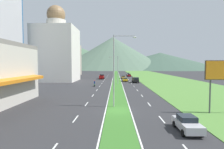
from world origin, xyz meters
The scene contains 47 objects.
ground_plane centered at (0.00, 0.00, 0.00)m, with size 600.00×600.00×0.00m, color #2D2D30.
grass_median centered at (0.00, 60.00, 0.03)m, with size 3.20×240.00×0.06m, color #387028.
grass_verge_right centered at (20.60, 60.00, 0.03)m, with size 24.00×240.00×0.06m, color #518438.
lane_dash_left_2 centered at (-5.10, -3.74, 0.01)m, with size 0.16×2.80×0.01m, color silver.
lane_dash_left_3 centered at (-5.10, 4.40, 0.01)m, with size 0.16×2.80×0.01m, color silver.
lane_dash_left_4 centered at (-5.10, 12.53, 0.01)m, with size 0.16×2.80×0.01m, color silver.
lane_dash_left_5 centered at (-5.10, 20.66, 0.01)m, with size 0.16×2.80×0.01m, color silver.
lane_dash_left_6 centered at (-5.10, 28.79, 0.01)m, with size 0.16×2.80×0.01m, color silver.
lane_dash_left_7 centered at (-5.10, 36.93, 0.01)m, with size 0.16×2.80×0.01m, color silver.
lane_dash_left_8 centered at (-5.10, 45.06, 0.01)m, with size 0.16×2.80×0.01m, color silver.
lane_dash_left_9 centered at (-5.10, 53.19, 0.01)m, with size 0.16×2.80×0.01m, color silver.
lane_dash_left_10 centered at (-5.10, 61.32, 0.01)m, with size 0.16×2.80×0.01m, color silver.
lane_dash_left_11 centered at (-5.10, 69.46, 0.01)m, with size 0.16×2.80×0.01m, color silver.
lane_dash_left_12 centered at (-5.10, 77.59, 0.01)m, with size 0.16×2.80×0.01m, color silver.
lane_dash_left_13 centered at (-5.10, 85.72, 0.01)m, with size 0.16×2.80×0.01m, color silver.
lane_dash_left_14 centered at (-5.10, 93.85, 0.01)m, with size 0.16×2.80×0.01m, color silver.
lane_dash_right_2 centered at (5.10, -3.74, 0.01)m, with size 0.16×2.80×0.01m, color silver.
lane_dash_right_3 centered at (5.10, 4.40, 0.01)m, with size 0.16×2.80×0.01m, color silver.
lane_dash_right_4 centered at (5.10, 12.53, 0.01)m, with size 0.16×2.80×0.01m, color silver.
lane_dash_right_5 centered at (5.10, 20.66, 0.01)m, with size 0.16×2.80×0.01m, color silver.
lane_dash_right_6 centered at (5.10, 28.79, 0.01)m, with size 0.16×2.80×0.01m, color silver.
lane_dash_right_7 centered at (5.10, 36.93, 0.01)m, with size 0.16×2.80×0.01m, color silver.
lane_dash_right_8 centered at (5.10, 45.06, 0.01)m, with size 0.16×2.80×0.01m, color silver.
lane_dash_right_9 centered at (5.10, 53.19, 0.01)m, with size 0.16×2.80×0.01m, color silver.
lane_dash_right_10 centered at (5.10, 61.32, 0.01)m, with size 0.16×2.80×0.01m, color silver.
lane_dash_right_11 centered at (5.10, 69.46, 0.01)m, with size 0.16×2.80×0.01m, color silver.
lane_dash_right_12 centered at (5.10, 77.59, 0.01)m, with size 0.16×2.80×0.01m, color silver.
lane_dash_right_13 centered at (5.10, 85.72, 0.01)m, with size 0.16×2.80×0.01m, color silver.
lane_dash_right_14 centered at (5.10, 93.85, 0.01)m, with size 0.16×2.80×0.01m, color silver.
edge_line_median_left centered at (-1.75, 60.00, 0.01)m, with size 0.16×240.00×0.01m, color silver.
edge_line_median_right centered at (1.75, 60.00, 0.01)m, with size 0.16×240.00×0.01m, color silver.
domed_building centered at (-23.52, 46.29, 11.75)m, with size 15.38×15.38×29.31m.
midrise_colored centered at (-30.98, 84.84, 9.31)m, with size 16.73×16.73×18.62m, color #9E9384.
hill_far_left centered at (-62.23, 269.55, 17.82)m, with size 182.82×182.82×35.65m, color #47664C.
hill_far_center centered at (-4.71, 230.98, 22.32)m, with size 150.24×150.24×44.64m, color #516B56.
hill_far_right centered at (63.64, 240.87, 11.83)m, with size 171.73×171.73×23.65m, color #3D5647.
street_lamp_near centered at (-0.27, 2.43, 6.22)m, with size 3.48×0.28×10.87m.
street_lamp_mid centered at (0.03, 34.02, 5.27)m, with size 2.97×0.28×9.14m.
billboard_roadside centered at (13.61, -1.05, 5.31)m, with size 4.66×0.28×7.01m.
car_0 centered at (3.16, 57.85, 0.75)m, with size 1.87×4.35×1.46m.
car_1 centered at (6.95, 83.69, 0.79)m, with size 2.04×4.27×1.55m.
car_2 centered at (6.81, 73.02, 0.76)m, with size 1.92×4.44×1.50m.
car_3 centered at (6.57, -7.55, 0.77)m, with size 1.88×4.00×1.52m.
car_4 centered at (3.28, 44.57, 0.72)m, with size 1.93×4.24×1.38m.
pickup_truck_0 centered at (6.72, 40.05, 0.98)m, with size 2.18×5.40×2.00m.
pickup_truck_1 centered at (-6.62, 56.55, 0.98)m, with size 2.18×5.40×2.00m.
motorcycle_rider centered at (-6.60, 28.43, 0.75)m, with size 0.36×2.00×1.80m.
Camera 1 is at (-0.31, -24.95, 6.44)m, focal length 29.22 mm.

